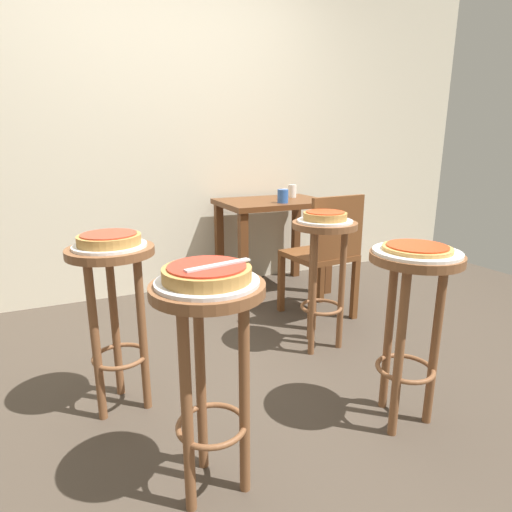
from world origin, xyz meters
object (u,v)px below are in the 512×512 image
(serving_plate_middle, at_px, (417,252))
(pizza_leftside, at_px, (109,239))
(pizza_rear, at_px, (325,216))
(wooden_chair, at_px, (325,252))
(condiment_shaker, at_px, (284,194))
(pizza_foreground, at_px, (207,273))
(pizza_middle, at_px, (417,248))
(stool_rear, at_px, (323,258))
(cup_far_edge, at_px, (292,191))
(serving_plate_rear, at_px, (325,221))
(dining_table, at_px, (273,218))
(cup_near_edge, at_px, (283,196))
(stool_foreground, at_px, (209,346))
(stool_leftside, at_px, (114,294))
(pizza_server_knife, at_px, (218,265))
(serving_plate_foreground, at_px, (207,282))
(serving_plate_leftside, at_px, (110,246))
(stool_middle, at_px, (412,303))

(serving_plate_middle, relative_size, pizza_leftside, 1.32)
(pizza_rear, bearing_deg, serving_plate_middle, -94.98)
(pizza_rear, height_order, wooden_chair, wooden_chair)
(condiment_shaker, relative_size, wooden_chair, 0.10)
(pizza_foreground, height_order, pizza_rear, same)
(pizza_middle, relative_size, condiment_shaker, 2.98)
(stool_rear, height_order, cup_far_edge, cup_far_edge)
(pizza_rear, bearing_deg, serving_plate_rear, 90.00)
(serving_plate_rear, bearing_deg, pizza_foreground, -141.25)
(dining_table, relative_size, cup_near_edge, 8.28)
(serving_plate_middle, bearing_deg, stool_rear, 85.02)
(pizza_foreground, distance_m, wooden_chair, 1.63)
(stool_foreground, bearing_deg, cup_far_edge, 53.97)
(stool_foreground, bearing_deg, condiment_shaker, 55.09)
(pizza_middle, distance_m, pizza_leftside, 1.23)
(stool_leftside, relative_size, condiment_shaker, 8.40)
(pizza_middle, distance_m, condiment_shaker, 1.76)
(stool_leftside, height_order, pizza_rear, pizza_rear)
(cup_near_edge, xyz_separation_m, pizza_server_knife, (-1.08, -1.60, 0.02))
(pizza_rear, bearing_deg, stool_leftside, -174.00)
(stool_rear, bearing_deg, pizza_server_knife, -139.57)
(stool_foreground, relative_size, serving_plate_foreground, 2.33)
(serving_plate_foreground, distance_m, serving_plate_middle, 0.86)
(serving_plate_middle, distance_m, cup_near_edge, 1.60)
(condiment_shaker, distance_m, pizza_server_knife, 2.11)
(dining_table, bearing_deg, serving_plate_leftside, -139.51)
(serving_plate_middle, distance_m, serving_plate_rear, 0.73)
(pizza_foreground, distance_m, serving_plate_leftside, 0.66)
(stool_leftside, distance_m, stool_rear, 1.14)
(serving_plate_rear, relative_size, dining_table, 0.37)
(stool_middle, height_order, pizza_server_knife, pizza_server_knife)
(stool_leftside, height_order, dining_table, stool_leftside)
(stool_rear, relative_size, pizza_rear, 3.14)
(stool_foreground, relative_size, stool_rear, 1.00)
(serving_plate_rear, bearing_deg, dining_table, 78.85)
(serving_plate_foreground, distance_m, dining_table, 2.09)
(pizza_leftside, relative_size, cup_near_edge, 2.56)
(pizza_leftside, bearing_deg, stool_leftside, -90.00)
(serving_plate_leftside, bearing_deg, stool_leftside, -90.00)
(pizza_middle, relative_size, serving_plate_rear, 0.87)
(stool_foreground, bearing_deg, stool_leftside, 109.25)
(serving_plate_leftside, relative_size, cup_near_edge, 3.00)
(stool_foreground, height_order, pizza_middle, pizza_middle)
(pizza_foreground, distance_m, serving_plate_rear, 1.18)
(pizza_foreground, relative_size, serving_plate_rear, 0.89)
(pizza_rear, xyz_separation_m, condiment_shaker, (0.29, 0.99, 0.00))
(stool_middle, xyz_separation_m, dining_table, (0.26, 1.75, 0.05))
(serving_plate_leftside, bearing_deg, stool_middle, -29.61)
(cup_far_edge, xyz_separation_m, pizza_server_knife, (-1.32, -1.87, 0.02))
(cup_near_edge, distance_m, pizza_server_knife, 1.93)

